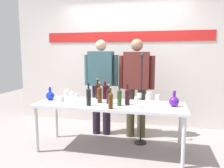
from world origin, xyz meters
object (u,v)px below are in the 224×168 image
object	(u,v)px
decanter_blue_right	(174,101)
wine_glass_right_4	(158,98)
wine_bottle_0	(111,100)
wine_bottle_2	(109,95)
wine_glass_left_0	(66,94)
wine_glass_right_3	(139,96)
wine_bottle_1	(105,91)
presenter_left	(101,81)
wine_glass_left_1	(62,99)
wine_bottle_7	(98,90)
wine_glass_right_1	(137,100)
wine_bottle_6	(127,96)
wine_glass_right_0	(150,95)
wine_glass_left_2	(77,96)
wine_glass_left_3	(67,92)
display_table	(110,107)
presenter_right	(136,82)
wine_glass_left_4	(72,94)
wine_bottle_4	(100,94)
decanter_blue_left	(50,96)
wine_bottle_3	(89,96)
wine_bottle_5	(119,97)
wine_glass_right_2	(148,98)

from	to	relation	value
decanter_blue_right	wine_glass_right_4	bearing A→B (deg)	-169.44
wine_bottle_0	wine_bottle_2	world-z (taller)	wine_bottle_0
wine_glass_left_0	wine_glass_right_3	size ratio (longest dim) A/B	1.11
wine_bottle_1	presenter_left	bearing A→B (deg)	114.94
wine_glass_right_3	wine_glass_right_4	bearing A→B (deg)	-32.12
wine_glass_left_1	wine_glass_right_3	world-z (taller)	wine_glass_right_3
wine_bottle_7	wine_glass_right_1	size ratio (longest dim) A/B	2.17
wine_bottle_1	wine_bottle_6	xyz separation A→B (m)	(0.41, -0.29, -0.01)
presenter_left	wine_glass_right_0	world-z (taller)	presenter_left
decanter_blue_right	wine_glass_left_2	world-z (taller)	decanter_blue_right
wine_glass_left_0	wine_glass_left_3	world-z (taller)	wine_glass_left_0
display_table	wine_glass_left_2	world-z (taller)	wine_glass_left_2
presenter_left	presenter_right	world-z (taller)	presenter_right
presenter_right	wine_glass_left_4	distance (m)	1.12
wine_glass_left_2	wine_glass_right_3	bearing A→B (deg)	11.68
presenter_left	wine_glass_left_2	world-z (taller)	presenter_left
presenter_right	wine_glass_left_4	world-z (taller)	presenter_right
presenter_right	wine_bottle_0	world-z (taller)	presenter_right
wine_bottle_4	wine_glass_left_3	distance (m)	0.66
wine_bottle_2	wine_glass_left_0	xyz separation A→B (m)	(-0.68, -0.02, -0.01)
wine_bottle_1	wine_bottle_6	world-z (taller)	same
wine_glass_left_3	wine_glass_left_4	bearing A→B (deg)	-45.12
display_table	wine_bottle_6	size ratio (longest dim) A/B	7.21
wine_bottle_7	wine_glass_left_2	xyz separation A→B (m)	(-0.23, -0.33, -0.04)
wine_bottle_6	wine_glass_left_3	distance (m)	1.07
decanter_blue_left	wine_glass_right_1	size ratio (longest dim) A/B	1.37
presenter_left	wine_bottle_0	size ratio (longest dim) A/B	5.68
wine_bottle_3	wine_bottle_7	distance (m)	0.49
wine_bottle_5	wine_glass_left_4	xyz separation A→B (m)	(-0.80, 0.18, -0.03)
wine_glass_right_0	wine_glass_right_1	xyz separation A→B (m)	(-0.15, -0.39, -0.01)
presenter_right	wine_bottle_6	bearing A→B (deg)	-94.54
decanter_blue_left	wine_bottle_0	world-z (taller)	wine_bottle_0
wine_bottle_1	wine_glass_left_1	bearing A→B (deg)	-127.78
decanter_blue_right	decanter_blue_left	bearing A→B (deg)	-180.00
wine_glass_right_3	wine_bottle_4	bearing A→B (deg)	-166.29
wine_glass_right_2	wine_bottle_4	bearing A→B (deg)	-176.30
decanter_blue_left	wine_glass_right_3	xyz separation A→B (m)	(1.40, 0.13, 0.03)
wine_bottle_2	wine_bottle_7	distance (m)	0.40
wine_bottle_6	wine_glass_left_3	size ratio (longest dim) A/B	2.04
presenter_left	wine_glass_right_3	distance (m)	0.90
wine_glass_left_4	wine_bottle_5	bearing A→B (deg)	-12.50
wine_bottle_3	wine_glass_right_3	size ratio (longest dim) A/B	2.20
wine_bottle_6	presenter_right	bearing A→B (deg)	85.46
wine_glass_right_2	wine_glass_right_3	bearing A→B (deg)	144.74
wine_bottle_3	wine_glass_left_0	world-z (taller)	wine_bottle_3
wine_bottle_4	wine_bottle_1	bearing A→B (deg)	87.33
presenter_left	wine_bottle_7	xyz separation A→B (m)	(0.04, -0.35, -0.11)
wine_bottle_1	wine_bottle_3	size ratio (longest dim) A/B	0.95
presenter_left	wine_glass_right_1	distance (m)	1.11
wine_glass_right_1	display_table	bearing A→B (deg)	158.61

